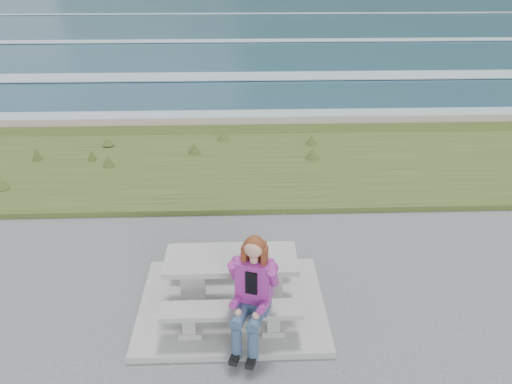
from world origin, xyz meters
TOP-DOWN VIEW (x-y plane):
  - concrete_slab at (0.00, 0.00)m, footprint 2.60×2.10m
  - picnic_table at (0.00, 0.00)m, footprint 1.80×0.75m
  - bench_landward at (0.00, -0.70)m, footprint 1.80×0.35m
  - bench_seaward at (0.00, 0.70)m, footprint 1.80×0.35m
  - grass_verge at (0.00, 5.00)m, footprint 160.00×4.50m
  - shore_drop at (0.00, 7.90)m, footprint 160.00×0.80m
  - ocean at (0.00, 25.09)m, footprint 1600.00×1600.00m
  - seated_woman at (0.25, -0.83)m, footprint 0.62×0.83m

SIDE VIEW (x-z plane):
  - ocean at x=0.00m, z-range -1.79..-1.70m
  - grass_verge at x=0.00m, z-range -0.11..0.11m
  - shore_drop at x=0.00m, z-range -1.10..1.10m
  - concrete_slab at x=0.00m, z-range 0.00..0.10m
  - bench_landward at x=0.00m, z-range 0.22..0.67m
  - bench_seaward at x=0.00m, z-range 0.22..0.67m
  - seated_woman at x=0.25m, z-range -0.09..1.38m
  - picnic_table at x=0.00m, z-range 0.31..1.06m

